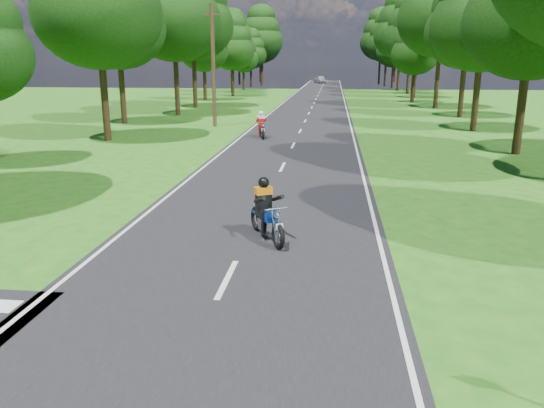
# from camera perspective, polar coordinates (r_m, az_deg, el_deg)

# --- Properties ---
(ground) EXTENTS (160.00, 160.00, 0.00)m
(ground) POSITION_cam_1_polar(r_m,az_deg,el_deg) (9.26, -7.33, -12.96)
(ground) COLOR #206216
(ground) RESTS_ON ground
(main_road) EXTENTS (7.00, 140.00, 0.02)m
(main_road) POSITION_cam_1_polar(r_m,az_deg,el_deg) (58.12, 4.55, 10.79)
(main_road) COLOR black
(main_road) RESTS_ON ground
(road_markings) EXTENTS (7.40, 140.00, 0.01)m
(road_markings) POSITION_cam_1_polar(r_m,az_deg,el_deg) (56.25, 4.34, 10.66)
(road_markings) COLOR silver
(road_markings) RESTS_ON main_road
(treeline) EXTENTS (40.00, 115.35, 14.78)m
(treeline) POSITION_cam_1_polar(r_m,az_deg,el_deg) (68.10, 6.30, 18.32)
(treeline) COLOR black
(treeline) RESTS_ON ground
(telegraph_pole) EXTENTS (1.20, 0.26, 8.00)m
(telegraph_pole) POSITION_cam_1_polar(r_m,az_deg,el_deg) (36.81, -6.34, 14.60)
(telegraph_pole) COLOR #382616
(telegraph_pole) RESTS_ON ground
(rider_near_blue) EXTENTS (1.42, 1.94, 1.56)m
(rider_near_blue) POSITION_cam_1_polar(r_m,az_deg,el_deg) (13.12, -0.58, -0.55)
(rider_near_blue) COLOR navy
(rider_near_blue) RESTS_ON main_road
(rider_far_red) EXTENTS (1.06, 1.94, 1.54)m
(rider_far_red) POSITION_cam_1_polar(r_m,az_deg,el_deg) (31.07, -1.16, 8.54)
(rider_far_red) COLOR #A40C1F
(rider_far_red) RESTS_ON main_road
(distant_car) EXTENTS (3.18, 4.79, 1.51)m
(distant_car) POSITION_cam_1_polar(r_m,az_deg,el_deg) (111.52, 5.24, 13.21)
(distant_car) COLOR silver
(distant_car) RESTS_ON main_road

